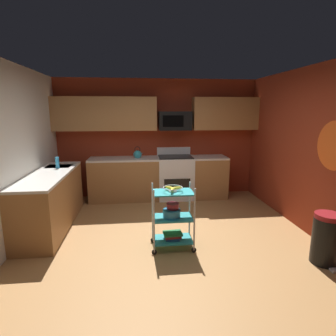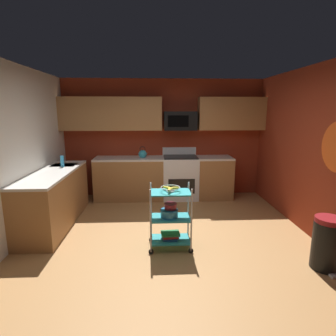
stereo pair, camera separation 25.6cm
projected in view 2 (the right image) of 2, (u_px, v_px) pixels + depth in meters
floor at (169, 242)px, 4.13m from camera, size 4.40×4.80×0.04m
wall_back at (163, 138)px, 6.23m from camera, size 4.52×0.06×2.60m
wall_left at (6, 157)px, 3.75m from camera, size 0.06×4.80×2.60m
wall_right at (323, 154)px, 3.96m from camera, size 0.06×4.80×2.60m
counter_run at (125, 185)px, 5.51m from camera, size 3.70×2.68×0.92m
oven_range at (180, 177)px, 6.10m from camera, size 0.76×0.65×1.10m
upper_cabinets at (160, 114)px, 5.93m from camera, size 4.40×0.33×0.70m
microwave at (180, 121)px, 5.95m from camera, size 0.70×0.39×0.40m
rolling_cart at (170, 218)px, 3.85m from camera, size 0.62×0.37×0.91m
fruit_bowl at (170, 188)px, 3.76m from camera, size 0.27×0.27×0.07m
mixing_bowl_large at (170, 213)px, 3.83m from camera, size 0.25×0.25×0.11m
mixing_bowl_small at (171, 206)px, 3.83m from camera, size 0.18×0.18×0.08m
book_stack at (170, 236)px, 3.90m from camera, size 0.27×0.20×0.10m
kettle at (143, 154)px, 5.95m from camera, size 0.21×0.18×0.26m
dish_soap_bottle at (62, 161)px, 4.97m from camera, size 0.06×0.06×0.20m
trash_can at (327, 243)px, 3.36m from camera, size 0.34×0.42×0.66m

